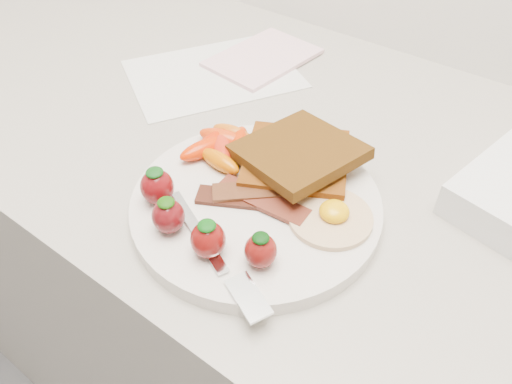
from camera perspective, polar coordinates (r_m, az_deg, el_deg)
The scene contains 11 objects.
counter at distance 0.97m, azimuth 5.97°, elevation -17.02°, with size 2.00×0.60×0.90m, color gray.
plate at distance 0.54m, azimuth 0.00°, elevation -1.46°, with size 0.27×0.27×0.02m, color silver.
toast_lower at distance 0.58m, azimuth 4.60°, elevation 3.69°, with size 0.12×0.12×0.01m, color #49220A.
toast_upper at distance 0.56m, azimuth 4.88°, elevation 4.61°, with size 0.12×0.12×0.01m, color black.
fried_egg at distance 0.52m, azimuth 8.61°, elevation -2.70°, with size 0.11×0.11×0.02m.
bacon_strips at distance 0.53m, azimuth 0.05°, elevation -0.51°, with size 0.12×0.10×0.01m.
baby_carrots at distance 0.59m, azimuth -3.95°, elevation 5.42°, with size 0.09×0.10×0.02m.
strawberries at distance 0.49m, azimuth -7.29°, elevation -3.06°, with size 0.17×0.06×0.04m.
fork at distance 0.48m, azimuth -4.28°, elevation -7.60°, with size 0.17×0.08×0.00m.
paper_sheet at distance 0.78m, azimuth -4.94°, elevation 13.30°, with size 0.18×0.24×0.00m, color silver.
notepad at distance 0.82m, azimuth 0.79°, elevation 15.12°, with size 0.12×0.17×0.01m, color beige.
Camera 1 is at (0.21, 1.26, 1.29)m, focal length 35.00 mm.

